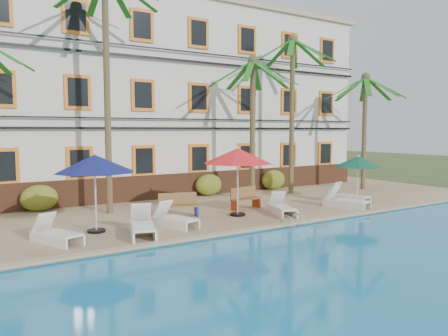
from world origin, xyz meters
TOP-DOWN VIEW (x-y plane):
  - ground at (0.00, 0.00)m, footprint 100.00×100.00m
  - pool_deck at (0.00, 5.00)m, footprint 30.00×12.00m
  - swimming_pool at (0.00, -7.00)m, footprint 26.00×12.00m
  - pool_coping at (0.00, -0.90)m, footprint 30.00×0.35m
  - hotel_building at (0.00, 9.98)m, footprint 25.40×6.44m
  - palm_b at (-3.94, 4.65)m, footprint 4.39×4.39m
  - palm_c at (3.05, 4.44)m, footprint 4.39×4.39m
  - palm_d at (5.96, 4.92)m, footprint 4.39×4.39m
  - palm_e at (10.51, 3.97)m, footprint 4.39×4.39m
  - shrub_left at (-6.27, 6.60)m, footprint 1.50×0.90m
  - shrub_mid at (1.88, 6.60)m, footprint 1.50×0.90m
  - shrub_right at (6.12, 6.60)m, footprint 1.50×0.90m
  - umbrella_blue at (-5.36, 1.63)m, footprint 2.64×2.64m
  - umbrella_red at (0.15, 1.43)m, footprint 2.74×2.74m
  - umbrella_green at (6.58, 1.02)m, footprint 2.21×2.21m
  - lounger_a at (-6.77, 0.91)m, footprint 1.29×1.94m
  - lounger_b at (-4.24, 0.40)m, footprint 1.31×2.16m
  - lounger_c at (-2.83, 1.00)m, footprint 1.14×1.95m
  - lounger_d at (1.79, 0.69)m, footprint 1.26×1.95m
  - lounger_e at (5.08, 0.35)m, footprint 1.18×2.07m
  - lounger_f at (6.15, 1.26)m, footprint 1.18×2.08m
  - bench_left at (-1.87, 2.47)m, footprint 1.57×0.88m
  - bench_right at (1.24, 2.50)m, footprint 1.56×0.74m
  - pool_ladder at (0.87, -1.00)m, footprint 0.54×0.74m

SIDE VIEW (x-z plane):
  - ground at x=0.00m, z-range 0.00..0.00m
  - swimming_pool at x=0.00m, z-range 0.00..0.20m
  - pool_deck at x=0.00m, z-range 0.00..0.25m
  - pool_ladder at x=0.87m, z-range -0.12..0.62m
  - pool_coping at x=0.00m, z-range 0.25..0.31m
  - lounger_a at x=-6.77m, z-range 0.10..0.96m
  - lounger_d at x=1.79m, z-range 0.10..0.97m
  - lounger_c at x=-2.83m, z-range 0.10..0.97m
  - lounger_e at x=5.08m, z-range 0.09..1.01m
  - lounger_f at x=6.15m, z-range 0.09..1.02m
  - lounger_b at x=-4.24m, z-range 0.08..1.04m
  - bench_left at x=-1.87m, z-range 0.26..1.18m
  - bench_right at x=1.24m, z-range 0.26..1.18m
  - shrub_left at x=-6.27m, z-range 0.25..1.35m
  - shrub_mid at x=1.88m, z-range 0.25..1.35m
  - shrub_right at x=6.12m, z-range 0.25..1.35m
  - umbrella_green at x=6.58m, z-range 1.03..3.24m
  - umbrella_blue at x=-5.36m, z-range 1.18..3.82m
  - umbrella_red at x=0.15m, z-range 1.22..3.96m
  - palm_e at x=10.51m, z-range 1.27..7.83m
  - palm_c at x=3.05m, z-range 1.30..8.21m
  - hotel_building at x=0.00m, z-range 0.26..10.49m
  - palm_d at x=5.96m, z-range 1.41..9.72m
  - palm_b at x=-3.94m, z-range 1.50..11.22m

